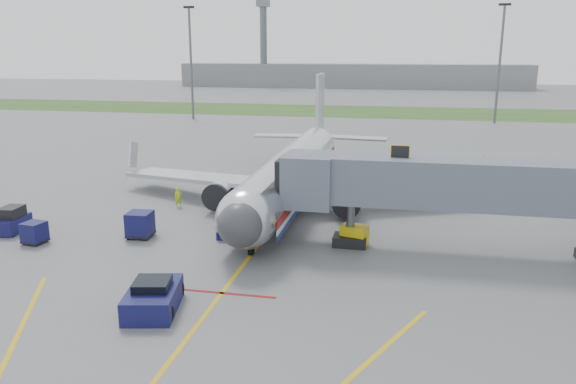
% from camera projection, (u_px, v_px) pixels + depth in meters
% --- Properties ---
extents(ground, '(400.00, 400.00, 0.00)m').
position_uv_depth(ground, '(243.00, 266.00, 33.95)').
color(ground, '#565659').
rests_on(ground, ground).
extents(grass_strip, '(300.00, 25.00, 0.01)m').
position_uv_depth(grass_strip, '(361.00, 111.00, 119.37)').
color(grass_strip, '#2D4C1E').
rests_on(grass_strip, ground).
extents(apron_markings, '(21.52, 50.00, 0.01)m').
position_uv_depth(apron_markings, '(200.00, 322.00, 26.92)').
color(apron_markings, gold).
rests_on(apron_markings, ground).
extents(airliner, '(32.10, 35.67, 10.25)m').
position_uv_depth(airliner, '(292.00, 171.00, 47.77)').
color(airliner, silver).
rests_on(airliner, ground).
extents(jet_bridge, '(25.30, 4.00, 6.90)m').
position_uv_depth(jet_bridge, '(461.00, 185.00, 35.07)').
color(jet_bridge, slate).
rests_on(jet_bridge, ground).
extents(light_mast_left, '(2.00, 0.44, 20.40)m').
position_uv_depth(light_mast_left, '(191.00, 61.00, 103.63)').
color(light_mast_left, '#595B60').
rests_on(light_mast_left, ground).
extents(light_mast_right, '(2.00, 0.44, 20.40)m').
position_uv_depth(light_mast_right, '(500.00, 61.00, 97.58)').
color(light_mast_right, '#595B60').
rests_on(light_mast_right, ground).
extents(distant_terminal, '(120.00, 14.00, 8.00)m').
position_uv_depth(distant_terminal, '(350.00, 76.00, 196.29)').
color(distant_terminal, slate).
rests_on(distant_terminal, ground).
extents(control_tower, '(4.00, 4.00, 30.00)m').
position_uv_depth(control_tower, '(263.00, 36.00, 194.16)').
color(control_tower, '#595B60').
rests_on(control_tower, ground).
extents(pushback_tug, '(3.11, 4.28, 1.62)m').
position_uv_depth(pushback_tug, '(153.00, 298.00, 28.03)').
color(pushback_tug, '#0F0E3E').
rests_on(pushback_tug, ground).
extents(baggage_tug, '(1.59, 2.78, 1.88)m').
position_uv_depth(baggage_tug, '(13.00, 221.00, 40.08)').
color(baggage_tug, '#0F0E3E').
rests_on(baggage_tug, ground).
extents(baggage_cart_a, '(1.55, 1.55, 1.47)m').
position_uv_depth(baggage_cart_a, '(34.00, 233.00, 37.77)').
color(baggage_cart_a, '#0F0E3E').
rests_on(baggage_cart_a, ground).
extents(baggage_cart_b, '(1.93, 1.93, 1.97)m').
position_uv_depth(baggage_cart_b, '(247.00, 196.00, 46.37)').
color(baggage_cart_b, '#0F0E3E').
rests_on(baggage_cart_b, ground).
extents(baggage_cart_c, '(1.78, 1.78, 1.80)m').
position_uv_depth(baggage_cart_c, '(140.00, 225.00, 38.95)').
color(baggage_cart_c, '#0F0E3E').
rests_on(baggage_cart_c, ground).
extents(belt_loader, '(1.85, 4.77, 2.28)m').
position_uv_depth(belt_loader, '(233.00, 224.00, 40.18)').
color(belt_loader, '#0F0E3E').
rests_on(belt_loader, ground).
extents(ground_power_cart, '(1.96, 1.57, 1.36)m').
position_uv_depth(ground_power_cart, '(354.00, 236.00, 37.41)').
color(ground_power_cart, '#D8BB0C').
rests_on(ground_power_cart, ground).
extents(ramp_worker, '(0.72, 0.63, 1.65)m').
position_uv_depth(ramp_worker, '(178.00, 197.00, 46.51)').
color(ramp_worker, '#A9D819').
rests_on(ramp_worker, ground).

